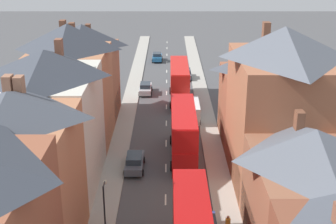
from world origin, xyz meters
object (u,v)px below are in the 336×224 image
pedestrian_mid_right (226,224)px  car_parked_right_a (133,162)px  car_mid_black (155,57)px  double_decker_bus_mid_street (178,82)px  car_parked_left_a (144,88)px  street_lamp (103,214)px  car_near_silver (184,74)px  double_decker_bus_far_approaching (182,132)px  delivery_van (189,111)px

pedestrian_mid_right → car_parked_right_a: bearing=125.6°
car_mid_black → pedestrian_mid_right: size_ratio=2.44×
car_parked_right_a → double_decker_bus_mid_street: bearing=76.6°
car_parked_left_a → street_lamp: bearing=-91.8°
car_parked_left_a → car_mid_black: bearing=86.1°
car_parked_right_a → car_mid_black: 43.28m
car_near_silver → double_decker_bus_far_approaching: bearing=-92.6°
car_parked_right_a → street_lamp: bearing=-95.0°
car_parked_left_a → street_lamp: 37.15m
double_decker_bus_far_approaching → delivery_van: 10.61m
double_decker_bus_mid_street → pedestrian_mid_right: double_decker_bus_mid_street is taller
car_mid_black → street_lamp: size_ratio=0.71×
car_mid_black → delivery_van: (4.90, -30.14, 0.52)m
delivery_van → street_lamp: (-7.35, -26.14, 1.90)m
double_decker_bus_mid_street → car_near_silver: (1.31, 11.27, -1.98)m
pedestrian_mid_right → delivery_van: bearing=94.0°
double_decker_bus_far_approaching → car_parked_left_a: double_decker_bus_far_approaching is taller
double_decker_bus_far_approaching → car_mid_black: bearing=95.1°
double_decker_bus_mid_street → car_mid_black: (-3.59, 22.76, -2.00)m
double_decker_bus_far_approaching → delivery_van: (1.31, 10.42, -1.48)m
car_near_silver → street_lamp: street_lamp is taller
double_decker_bus_mid_street → delivery_van: bearing=-80.0°
car_parked_right_a → car_near_silver: bearing=79.0°
car_near_silver → car_mid_black: car_near_silver is taller
double_decker_bus_mid_street → street_lamp: bearing=-100.2°
car_near_silver → street_lamp: size_ratio=0.74×
car_near_silver → delivery_van: size_ratio=0.79×
double_decker_bus_mid_street → street_lamp: (-6.04, -33.53, 0.43)m
car_near_silver → car_parked_right_a: bearing=-101.0°
delivery_van → street_lamp: bearing=-105.7°
double_decker_bus_mid_street → car_near_silver: size_ratio=2.64×
car_mid_black → street_lamp: street_lamp is taller
car_mid_black → delivery_van: bearing=-80.8°
car_mid_black → street_lamp: bearing=-92.5°
street_lamp → pedestrian_mid_right: bearing=12.5°
car_parked_left_a → car_parked_right_a: 24.02m
car_mid_black → car_parked_left_a: bearing=-93.9°
car_mid_black → delivery_van: size_ratio=0.75×
car_parked_right_a → pedestrian_mid_right: pedestrian_mid_right is taller
street_lamp → double_decker_bus_mid_street: bearing=79.8°
double_decker_bus_mid_street → street_lamp: size_ratio=1.96×
double_decker_bus_far_approaching → delivery_van: size_ratio=2.08×
delivery_van → double_decker_bus_mid_street: bearing=100.0°
delivery_van → street_lamp: size_ratio=0.95×
car_mid_black → double_decker_bus_mid_street: bearing=-81.0°
car_parked_left_a → car_mid_black: 19.28m
car_parked_right_a → delivery_van: 14.51m
car_parked_right_a → car_mid_black: bearing=88.3°
car_mid_black → pedestrian_mid_right: bearing=-83.1°
car_parked_left_a → street_lamp: size_ratio=0.80×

